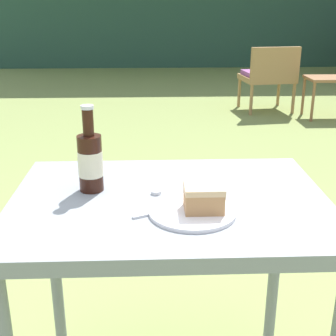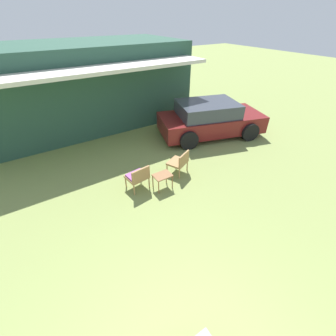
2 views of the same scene
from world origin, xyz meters
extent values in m
cube|color=#284C3D|center=(1.40, 9.87, 1.61)|extent=(8.85, 4.06, 3.22)
cube|color=silver|center=(1.40, 7.24, 2.64)|extent=(8.41, 1.20, 0.12)
cube|color=maroon|center=(5.36, 5.75, 0.52)|extent=(4.39, 2.88, 0.65)
cube|color=#383D47|center=(5.17, 5.81, 1.10)|extent=(2.61, 2.21, 0.51)
cylinder|color=black|center=(6.83, 6.26, 0.35)|extent=(0.72, 0.39, 0.69)
cylinder|color=black|center=(6.30, 4.51, 0.35)|extent=(0.72, 0.39, 0.69)
cylinder|color=black|center=(4.43, 7.00, 0.35)|extent=(0.72, 0.39, 0.69)
cylinder|color=black|center=(3.89, 5.25, 0.35)|extent=(0.72, 0.39, 0.69)
cylinder|color=#9E7547|center=(1.54, 4.50, 0.17)|extent=(0.04, 0.04, 0.34)
cylinder|color=#9E7547|center=(1.04, 4.43, 0.17)|extent=(0.04, 0.04, 0.34)
cylinder|color=#9E7547|center=(1.59, 4.06, 0.17)|extent=(0.04, 0.04, 0.34)
cylinder|color=#9E7547|center=(1.10, 4.00, 0.17)|extent=(0.04, 0.04, 0.34)
cube|color=#9E7547|center=(1.32, 4.25, 0.37)|extent=(0.62, 0.56, 0.06)
cube|color=#9E7547|center=(1.35, 4.03, 0.58)|extent=(0.56, 0.12, 0.35)
cube|color=#995193|center=(1.32, 4.25, 0.43)|extent=(0.55, 0.48, 0.05)
cylinder|color=#9E7547|center=(2.83, 4.55, 0.17)|extent=(0.04, 0.04, 0.34)
cylinder|color=#9E7547|center=(2.37, 4.34, 0.17)|extent=(0.04, 0.04, 0.34)
cylinder|color=#9E7547|center=(3.02, 4.16, 0.17)|extent=(0.04, 0.04, 0.34)
cylinder|color=#9E7547|center=(2.56, 3.94, 0.17)|extent=(0.04, 0.04, 0.34)
cube|color=#9E7547|center=(2.69, 4.25, 0.37)|extent=(0.72, 0.69, 0.06)
cube|color=#9E7547|center=(2.79, 4.05, 0.58)|extent=(0.53, 0.28, 0.35)
cube|color=brown|center=(1.91, 3.85, 0.43)|extent=(0.50, 0.37, 0.03)
cylinder|color=brown|center=(1.69, 3.69, 0.21)|extent=(0.03, 0.03, 0.42)
cylinder|color=brown|center=(2.14, 3.69, 0.21)|extent=(0.03, 0.03, 0.42)
cylinder|color=brown|center=(1.69, 4.01, 0.21)|extent=(0.03, 0.03, 0.42)
cylinder|color=brown|center=(2.14, 4.01, 0.21)|extent=(0.03, 0.03, 0.42)
camera|label=1|loc=(-0.05, -1.16, 1.26)|focal=50.00mm
camera|label=2|loc=(-0.65, -0.45, 4.16)|focal=24.00mm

